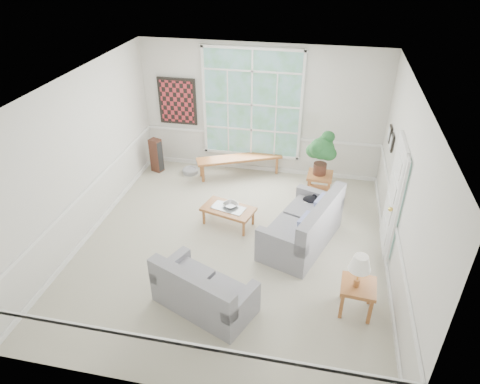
% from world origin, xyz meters
% --- Properties ---
extents(floor, '(5.50, 6.00, 0.01)m').
position_xyz_m(floor, '(0.00, 0.00, -0.01)').
color(floor, '#AAA590').
rests_on(floor, ground).
extents(ceiling, '(5.50, 6.00, 0.02)m').
position_xyz_m(ceiling, '(0.00, 0.00, 3.00)').
color(ceiling, white).
rests_on(ceiling, ground).
extents(wall_back, '(5.50, 0.02, 3.00)m').
position_xyz_m(wall_back, '(0.00, 3.00, 1.50)').
color(wall_back, silver).
rests_on(wall_back, ground).
extents(wall_front, '(5.50, 0.02, 3.00)m').
position_xyz_m(wall_front, '(0.00, -3.00, 1.50)').
color(wall_front, silver).
rests_on(wall_front, ground).
extents(wall_left, '(0.02, 6.00, 3.00)m').
position_xyz_m(wall_left, '(-2.75, 0.00, 1.50)').
color(wall_left, silver).
rests_on(wall_left, ground).
extents(wall_right, '(0.02, 6.00, 3.00)m').
position_xyz_m(wall_right, '(2.75, 0.00, 1.50)').
color(wall_right, silver).
rests_on(wall_right, ground).
extents(window_back, '(2.30, 0.08, 2.40)m').
position_xyz_m(window_back, '(-0.20, 2.96, 1.65)').
color(window_back, white).
rests_on(window_back, wall_back).
extents(entry_door, '(0.08, 0.90, 2.10)m').
position_xyz_m(entry_door, '(2.71, 0.60, 1.05)').
color(entry_door, white).
rests_on(entry_door, floor).
extents(door_sidelight, '(0.08, 0.26, 1.90)m').
position_xyz_m(door_sidelight, '(2.71, -0.03, 1.15)').
color(door_sidelight, white).
rests_on(door_sidelight, wall_right).
extents(wall_art, '(0.90, 0.06, 1.10)m').
position_xyz_m(wall_art, '(-1.95, 2.95, 1.60)').
color(wall_art, maroon).
rests_on(wall_art, wall_back).
extents(wall_frame_near, '(0.04, 0.26, 0.32)m').
position_xyz_m(wall_frame_near, '(2.71, 1.75, 1.55)').
color(wall_frame_near, black).
rests_on(wall_frame_near, wall_right).
extents(wall_frame_far, '(0.04, 0.26, 0.32)m').
position_xyz_m(wall_frame_far, '(2.71, 2.15, 1.55)').
color(wall_frame_far, black).
rests_on(wall_frame_far, wall_right).
extents(loveseat_right, '(1.49, 2.01, 0.97)m').
position_xyz_m(loveseat_right, '(1.21, 0.34, 0.49)').
color(loveseat_right, gray).
rests_on(loveseat_right, floor).
extents(loveseat_front, '(1.70, 1.32, 0.82)m').
position_xyz_m(loveseat_front, '(-0.09, -1.53, 0.41)').
color(loveseat_front, gray).
rests_on(loveseat_front, floor).
extents(coffee_table, '(1.11, 0.79, 0.37)m').
position_xyz_m(coffee_table, '(-0.23, 0.65, 0.19)').
color(coffee_table, '#9A5A2D').
rests_on(coffee_table, floor).
extents(pewter_bowl, '(0.47, 0.47, 0.08)m').
position_xyz_m(pewter_bowl, '(-0.20, 0.71, 0.42)').
color(pewter_bowl, '#A1A1A6').
rests_on(pewter_bowl, coffee_table).
extents(window_bench, '(1.97, 1.18, 0.46)m').
position_xyz_m(window_bench, '(-0.42, 2.65, 0.23)').
color(window_bench, '#9A5A2D').
rests_on(window_bench, floor).
extents(end_table, '(0.55, 0.55, 0.53)m').
position_xyz_m(end_table, '(1.46, 2.09, 0.26)').
color(end_table, '#9A5A2D').
rests_on(end_table, floor).
extents(houseplant, '(0.71, 0.71, 0.96)m').
position_xyz_m(houseplant, '(1.44, 2.12, 1.01)').
color(houseplant, '#1E5225').
rests_on(houseplant, end_table).
extents(side_table, '(0.55, 0.55, 0.52)m').
position_xyz_m(side_table, '(2.17, -1.16, 0.26)').
color(side_table, '#9A5A2D').
rests_on(side_table, floor).
extents(table_lamp, '(0.44, 0.44, 0.56)m').
position_xyz_m(table_lamp, '(2.13, -1.20, 0.80)').
color(table_lamp, silver).
rests_on(table_lamp, side_table).
extents(pet_bed, '(0.47, 0.47, 0.12)m').
position_xyz_m(pet_bed, '(-1.59, 2.50, 0.06)').
color(pet_bed, gray).
rests_on(pet_bed, floor).
extents(floor_speaker, '(0.31, 0.28, 0.82)m').
position_xyz_m(floor_speaker, '(-2.40, 2.45, 0.41)').
color(floor_speaker, '#422217').
rests_on(floor_speaker, floor).
extents(cat, '(0.34, 0.26, 0.15)m').
position_xyz_m(cat, '(1.33, 0.97, 0.57)').
color(cat, black).
rests_on(cat, loveseat_right).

